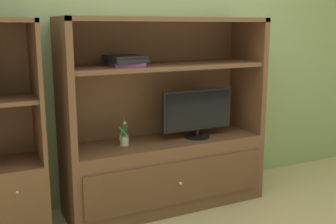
% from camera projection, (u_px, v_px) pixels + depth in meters
% --- Properties ---
extents(ground_plane, '(8.00, 8.00, 0.00)m').
position_uv_depth(ground_plane, '(187.00, 223.00, 3.24)').
color(ground_plane, tan).
extents(painted_rear_wall, '(6.00, 0.10, 2.80)m').
position_uv_depth(painted_rear_wall, '(148.00, 42.00, 3.61)').
color(painted_rear_wall, '#8C9E6B').
rests_on(painted_rear_wall, ground_plane).
extents(media_console, '(1.72, 0.55, 1.61)m').
position_uv_depth(media_console, '(165.00, 150.00, 3.50)').
color(media_console, brown).
rests_on(media_console, ground_plane).
extents(tv_monitor, '(0.66, 0.21, 0.42)m').
position_uv_depth(tv_monitor, '(198.00, 112.00, 3.50)').
color(tv_monitor, black).
rests_on(tv_monitor, media_console).
extents(potted_plant, '(0.10, 0.12, 0.24)m').
position_uv_depth(potted_plant, '(124.00, 140.00, 3.30)').
color(potted_plant, beige).
rests_on(potted_plant, media_console).
extents(magazine_stack, '(0.30, 0.34, 0.08)m').
position_uv_depth(magazine_stack, '(125.00, 61.00, 3.18)').
color(magazine_stack, purple).
rests_on(magazine_stack, media_console).
extents(bookshelf_tall, '(0.44, 0.46, 1.59)m').
position_uv_depth(bookshelf_tall, '(12.00, 168.00, 2.96)').
color(bookshelf_tall, brown).
rests_on(bookshelf_tall, ground_plane).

